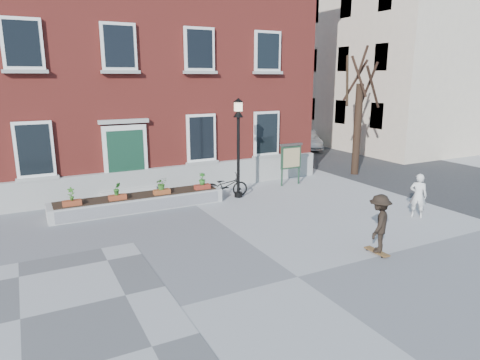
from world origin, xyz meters
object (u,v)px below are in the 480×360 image
lamp_post (238,134)px  skateboarder (379,223)px  parked_car (305,140)px  bystander (418,196)px  bicycle (226,186)px  notice_board (291,157)px

lamp_post → skateboarder: bearing=-83.5°
parked_car → bystander: (-5.01, -13.48, 0.14)m
bicycle → parked_car: parked_car is taller
bicycle → lamp_post: (0.44, -0.26, 2.07)m
bystander → skateboarder: size_ratio=0.92×
bicycle → skateboarder: bearing=-158.0°
notice_board → skateboarder: size_ratio=1.12×
parked_car → notice_board: size_ratio=2.05×
notice_board → skateboarder: (-2.19, -7.47, -0.39)m
skateboarder → bystander: bearing=25.9°
bystander → skateboarder: skateboarder is taller
parked_car → skateboarder: size_ratio=2.29×
parked_car → bystander: bearing=-91.3°
notice_board → parked_car: bearing=50.6°
bicycle → parked_car: 12.70m
parked_car → notice_board: notice_board is taller
bicycle → parked_car: bearing=-37.9°
bystander → skateboarder: (-3.52, -1.71, 0.10)m
parked_car → skateboarder: (-8.53, -15.19, 0.24)m
bicycle → notice_board: 3.52m
skateboarder → bicycle: bearing=99.8°
bicycle → bystander: size_ratio=1.16×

